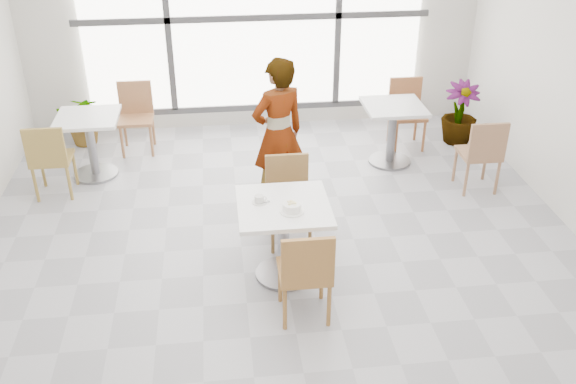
{
  "coord_description": "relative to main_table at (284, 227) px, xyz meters",
  "views": [
    {
      "loc": [
        -0.53,
        -4.79,
        3.52
      ],
      "look_at": [
        0.0,
        -0.3,
        1.0
      ],
      "focal_mm": 39.71,
      "sensor_mm": 36.0,
      "label": 1
    }
  ],
  "objects": [
    {
      "name": "wall_back",
      "position": [
        0.01,
        3.57,
        0.98
      ],
      "size": [
        6.0,
        0.0,
        6.0
      ],
      "primitive_type": "plane",
      "rotation": [
        1.57,
        0.0,
        0.0
      ],
      "color": "silver",
      "rests_on": "ground"
    },
    {
      "name": "bg_table_right",
      "position": [
        1.56,
        2.16,
        -0.04
      ],
      "size": [
        0.7,
        0.7,
        0.75
      ],
      "color": "silver",
      "rests_on": "ground"
    },
    {
      "name": "chair_far",
      "position": [
        0.12,
        0.63,
        -0.02
      ],
      "size": [
        0.42,
        0.42,
        0.87
      ],
      "color": "brown",
      "rests_on": "ground"
    },
    {
      "name": "bg_chair_left_near",
      "position": [
        -2.36,
        1.76,
        -0.02
      ],
      "size": [
        0.42,
        0.42,
        0.87
      ],
      "rotation": [
        0.0,
        0.0,
        3.14
      ],
      "color": "olive",
      "rests_on": "ground"
    },
    {
      "name": "plant_right",
      "position": [
        2.59,
        2.64,
        -0.11
      ],
      "size": [
        0.51,
        0.51,
        0.82
      ],
      "primitive_type": "imported",
      "rotation": [
        0.0,
        0.0,
        -0.13
      ],
      "color": "#437B35",
      "rests_on": "ground"
    },
    {
      "name": "floor",
      "position": [
        0.01,
        0.07,
        -0.52
      ],
      "size": [
        7.0,
        7.0,
        0.0
      ],
      "primitive_type": "plane",
      "color": "#9E9EA5",
      "rests_on": "ground"
    },
    {
      "name": "oatmeal_bowl",
      "position": [
        0.06,
        -0.13,
        0.27
      ],
      "size": [
        0.21,
        0.21,
        0.09
      ],
      "color": "white",
      "rests_on": "main_table"
    },
    {
      "name": "person",
      "position": [
        0.09,
        1.32,
        0.3
      ],
      "size": [
        0.71,
        0.6,
        1.65
      ],
      "primitive_type": "imported",
      "rotation": [
        0.0,
        0.0,
        3.55
      ],
      "color": "black",
      "rests_on": "ground"
    },
    {
      "name": "plant_left",
      "position": [
        -2.23,
        3.17,
        -0.18
      ],
      "size": [
        0.69,
        0.63,
        0.68
      ],
      "primitive_type": "imported",
      "rotation": [
        0.0,
        0.0,
        -0.17
      ],
      "color": "#377736",
      "rests_on": "ground"
    },
    {
      "name": "coffee_cup",
      "position": [
        -0.2,
        0.06,
        0.26
      ],
      "size": [
        0.16,
        0.13,
        0.07
      ],
      "color": "silver",
      "rests_on": "main_table"
    },
    {
      "name": "window",
      "position": [
        0.01,
        3.51,
        0.98
      ],
      "size": [
        4.6,
        0.07,
        2.52
      ],
      "color": "white",
      "rests_on": "ground"
    },
    {
      "name": "bg_chair_left_far",
      "position": [
        -1.54,
        2.94,
        -0.02
      ],
      "size": [
        0.42,
        0.42,
        0.87
      ],
      "color": "#A46D46",
      "rests_on": "ground"
    },
    {
      "name": "bg_chair_right_far",
      "position": [
        1.88,
        2.67,
        -0.02
      ],
      "size": [
        0.42,
        0.42,
        0.87
      ],
      "color": "#9B5D35",
      "rests_on": "ground"
    },
    {
      "name": "bg_table_left",
      "position": [
        -2.0,
        2.24,
        -0.04
      ],
      "size": [
        0.7,
        0.7,
        0.75
      ],
      "color": "white",
      "rests_on": "ground"
    },
    {
      "name": "main_table",
      "position": [
        0.0,
        0.0,
        0.0
      ],
      "size": [
        0.8,
        0.8,
        0.75
      ],
      "color": "white",
      "rests_on": "ground"
    },
    {
      "name": "chair_near",
      "position": [
        0.11,
        -0.63,
        -0.02
      ],
      "size": [
        0.42,
        0.42,
        0.87
      ],
      "rotation": [
        0.0,
        0.0,
        3.14
      ],
      "color": "#A06C35",
      "rests_on": "ground"
    },
    {
      "name": "bg_chair_right_near",
      "position": [
        2.35,
        1.33,
        -0.02
      ],
      "size": [
        0.42,
        0.42,
        0.87
      ],
      "rotation": [
        0.0,
        0.0,
        3.14
      ],
      "color": "#966A4A",
      "rests_on": "ground"
    }
  ]
}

